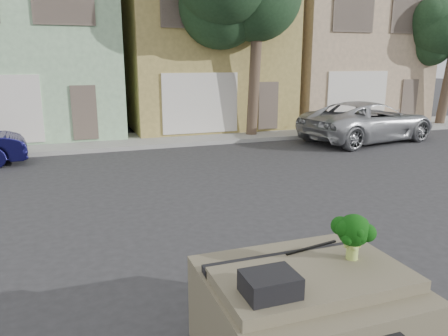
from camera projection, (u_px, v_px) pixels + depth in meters
ground_plane at (213, 251)px, 7.39m from camera, size 120.00×120.00×0.00m
sidewalk at (128, 141)px, 16.96m from camera, size 40.00×3.00×0.15m
townhouse_mint at (28, 45)px, 18.58m from camera, size 7.20×8.20×7.55m
townhouse_tan at (197, 47)px, 21.04m from camera, size 7.20×8.20×7.55m
townhouse_beige at (330, 48)px, 23.50m from camera, size 7.20×8.20×7.55m
silver_pickup at (367, 141)px, 17.40m from camera, size 6.04×3.57×1.58m
tree_near at (255, 31)px, 16.96m from camera, size 4.40×4.00×8.50m
car_dashboard at (304, 317)px, 4.51m from camera, size 2.00×1.80×1.12m
instrument_hump at (270, 284)px, 3.85m from camera, size 0.48×0.38×0.20m
wiper_arm at (312, 247)px, 4.82m from camera, size 0.69×0.15×0.02m
broccoli at (353, 236)px, 4.51m from camera, size 0.57×0.57×0.50m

